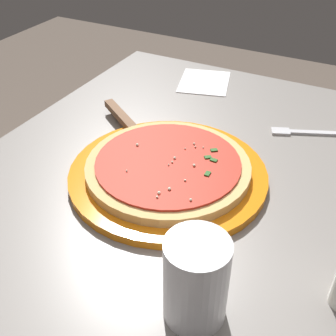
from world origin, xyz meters
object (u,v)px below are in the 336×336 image
pizza (168,166)px  fork (313,133)px  cup_tall_drink (196,280)px  pizza_server (129,125)px  napkin_folded_right (204,82)px  serving_plate (168,174)px

pizza → fork: (0.26, -0.19, -0.02)m
cup_tall_drink → pizza_server: bearing=42.3°
cup_tall_drink → fork: 0.49m
pizza → fork: bearing=-36.2°
cup_tall_drink → napkin_folded_right: bearing=22.4°
serving_plate → napkin_folded_right: 0.39m
cup_tall_drink → serving_plate: bearing=34.2°
napkin_folded_right → fork: fork is taller
napkin_folded_right → fork: (-0.12, -0.29, 0.00)m
napkin_folded_right → fork: 0.31m
pizza → fork: size_ratio=1.56×
serving_plate → pizza: size_ratio=1.21×
pizza_server → fork: 0.37m
serving_plate → napkin_folded_right: (0.38, 0.10, -0.01)m
serving_plate → pizza: bearing=-86.2°
pizza → napkin_folded_right: (0.38, 0.10, -0.02)m
serving_plate → fork: (0.26, -0.19, -0.00)m
pizza_server → fork: size_ratio=1.16×
napkin_folded_right → serving_plate: bearing=-165.7°
serving_plate → cup_tall_drink: size_ratio=2.91×
pizza_server → napkin_folded_right: pizza_server is taller
pizza → fork: 0.32m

